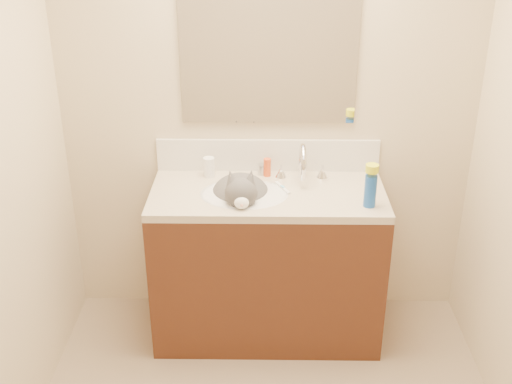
{
  "coord_description": "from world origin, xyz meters",
  "views": [
    {
      "loc": [
        -0.02,
        -1.97,
        2.28
      ],
      "look_at": [
        -0.06,
        0.92,
        0.88
      ],
      "focal_mm": 45.0,
      "sensor_mm": 36.0,
      "label": 1
    }
  ],
  "objects_px": {
    "cat": "(241,196)",
    "amber_bottle": "(267,167)",
    "spray_can": "(370,191)",
    "pill_bottle": "(209,167)",
    "faucet": "(302,165)",
    "silver_jar": "(262,169)",
    "basin": "(244,206)",
    "vanity_cabinet": "(267,266)"
  },
  "relations": [
    {
      "from": "silver_jar",
      "to": "amber_bottle",
      "type": "xyz_separation_m",
      "value": [
        0.03,
        -0.02,
        0.02
      ]
    },
    {
      "from": "pill_bottle",
      "to": "vanity_cabinet",
      "type": "bearing_deg",
      "value": -30.11
    },
    {
      "from": "cat",
      "to": "amber_bottle",
      "type": "xyz_separation_m",
      "value": [
        0.13,
        0.2,
        0.07
      ]
    },
    {
      "from": "cat",
      "to": "pill_bottle",
      "type": "xyz_separation_m",
      "value": [
        -0.18,
        0.19,
        0.08
      ]
    },
    {
      "from": "pill_bottle",
      "to": "silver_jar",
      "type": "bearing_deg",
      "value": 6.61
    },
    {
      "from": "vanity_cabinet",
      "to": "pill_bottle",
      "type": "height_order",
      "value": "pill_bottle"
    },
    {
      "from": "faucet",
      "to": "basin",
      "type": "bearing_deg",
      "value": -150.88
    },
    {
      "from": "faucet",
      "to": "silver_jar",
      "type": "height_order",
      "value": "faucet"
    },
    {
      "from": "faucet",
      "to": "spray_can",
      "type": "height_order",
      "value": "faucet"
    },
    {
      "from": "faucet",
      "to": "amber_bottle",
      "type": "bearing_deg",
      "value": 162.73
    },
    {
      "from": "vanity_cabinet",
      "to": "spray_can",
      "type": "xyz_separation_m",
      "value": [
        0.49,
        -0.16,
        0.53
      ]
    },
    {
      "from": "cat",
      "to": "amber_bottle",
      "type": "relative_size",
      "value": 4.47
    },
    {
      "from": "amber_bottle",
      "to": "spray_can",
      "type": "bearing_deg",
      "value": -35.31
    },
    {
      "from": "faucet",
      "to": "pill_bottle",
      "type": "distance_m",
      "value": 0.5
    },
    {
      "from": "vanity_cabinet",
      "to": "spray_can",
      "type": "distance_m",
      "value": 0.74
    },
    {
      "from": "silver_jar",
      "to": "spray_can",
      "type": "relative_size",
      "value": 0.34
    },
    {
      "from": "pill_bottle",
      "to": "cat",
      "type": "bearing_deg",
      "value": -47.21
    },
    {
      "from": "cat",
      "to": "amber_bottle",
      "type": "bearing_deg",
      "value": 52.87
    },
    {
      "from": "faucet",
      "to": "silver_jar",
      "type": "xyz_separation_m",
      "value": [
        -0.21,
        0.08,
        -0.06
      ]
    },
    {
      "from": "faucet",
      "to": "cat",
      "type": "height_order",
      "value": "faucet"
    },
    {
      "from": "pill_bottle",
      "to": "spray_can",
      "type": "bearing_deg",
      "value": -22.81
    },
    {
      "from": "basin",
      "to": "pill_bottle",
      "type": "bearing_deg",
      "value": 132.43
    },
    {
      "from": "pill_bottle",
      "to": "silver_jar",
      "type": "relative_size",
      "value": 1.95
    },
    {
      "from": "vanity_cabinet",
      "to": "basin",
      "type": "bearing_deg",
      "value": -165.96
    },
    {
      "from": "basin",
      "to": "pill_bottle",
      "type": "height_order",
      "value": "pill_bottle"
    },
    {
      "from": "vanity_cabinet",
      "to": "cat",
      "type": "bearing_deg",
      "value": -176.52
    },
    {
      "from": "basin",
      "to": "silver_jar",
      "type": "relative_size",
      "value": 8.18
    },
    {
      "from": "spray_can",
      "to": "pill_bottle",
      "type": "bearing_deg",
      "value": 157.19
    },
    {
      "from": "faucet",
      "to": "cat",
      "type": "bearing_deg",
      "value": -155.39
    },
    {
      "from": "pill_bottle",
      "to": "amber_bottle",
      "type": "xyz_separation_m",
      "value": [
        0.31,
        0.01,
        -0.0
      ]
    },
    {
      "from": "pill_bottle",
      "to": "amber_bottle",
      "type": "relative_size",
      "value": 1.1
    },
    {
      "from": "silver_jar",
      "to": "amber_bottle",
      "type": "height_order",
      "value": "amber_bottle"
    },
    {
      "from": "basin",
      "to": "silver_jar",
      "type": "bearing_deg",
      "value": 69.72
    },
    {
      "from": "basin",
      "to": "amber_bottle",
      "type": "bearing_deg",
      "value": 62.57
    },
    {
      "from": "cat",
      "to": "pill_bottle",
      "type": "distance_m",
      "value": 0.27
    },
    {
      "from": "silver_jar",
      "to": "spray_can",
      "type": "distance_m",
      "value": 0.64
    },
    {
      "from": "cat",
      "to": "amber_bottle",
      "type": "height_order",
      "value": "cat"
    },
    {
      "from": "spray_can",
      "to": "vanity_cabinet",
      "type": "bearing_deg",
      "value": 162.3
    },
    {
      "from": "cat",
      "to": "amber_bottle",
      "type": "distance_m",
      "value": 0.25
    },
    {
      "from": "cat",
      "to": "silver_jar",
      "type": "height_order",
      "value": "cat"
    },
    {
      "from": "faucet",
      "to": "spray_can",
      "type": "relative_size",
      "value": 1.73
    },
    {
      "from": "basin",
      "to": "pill_bottle",
      "type": "xyz_separation_m",
      "value": [
        -0.19,
        0.21,
        0.12
      ]
    }
  ]
}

